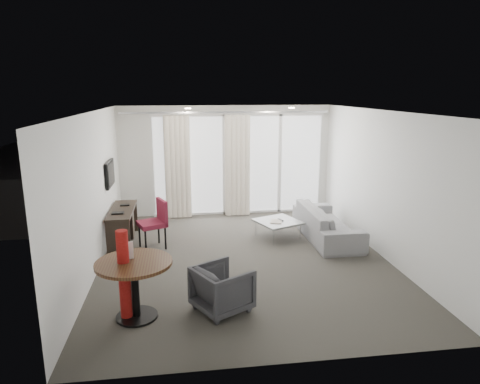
{
  "coord_description": "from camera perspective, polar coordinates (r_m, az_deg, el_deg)",
  "views": [
    {
      "loc": [
        -1.06,
        -7.04,
        2.93
      ],
      "look_at": [
        0.0,
        0.6,
        1.1
      ],
      "focal_mm": 32.0,
      "sensor_mm": 36.0,
      "label": 1
    }
  ],
  "objects": [
    {
      "name": "window_frame",
      "position": [
        10.25,
        -0.16,
        3.64
      ],
      "size": [
        4.1,
        0.06,
        2.44
      ],
      "primitive_type": null,
      "color": "white",
      "rests_on": "ground"
    },
    {
      "name": "sofa",
      "position": [
        8.88,
        11.49,
        -4.02
      ],
      "size": [
        0.85,
        2.18,
        0.64
      ],
      "primitive_type": "imported",
      "rotation": [
        0.0,
        0.0,
        1.57
      ],
      "color": "gray",
      "rests_on": "floor"
    },
    {
      "name": "balustrade",
      "position": [
        13.28,
        -1.89,
        2.82
      ],
      "size": [
        5.5,
        0.06,
        1.05
      ],
      "primitive_type": null,
      "color": "#B2B2B7",
      "rests_on": "terrace_slab"
    },
    {
      "name": "downlight_a",
      "position": [
        8.64,
        -6.96,
        11.01
      ],
      "size": [
        0.12,
        0.12,
        0.02
      ],
      "primitive_type": "cylinder",
      "color": "#FFE0B2",
      "rests_on": "ceiling"
    },
    {
      "name": "remote",
      "position": [
        8.76,
        5.42,
        -3.77
      ],
      "size": [
        0.11,
        0.19,
        0.02
      ],
      "primitive_type": null,
      "rotation": [
        0.0,
        0.0,
        0.32
      ],
      "color": "black",
      "rests_on": "coffee_table"
    },
    {
      "name": "tub_armchair",
      "position": [
        5.95,
        -2.38,
        -12.75
      ],
      "size": [
        0.93,
        0.93,
        0.63
      ],
      "primitive_type": "imported",
      "rotation": [
        0.0,
        0.0,
        2.09
      ],
      "color": "#313135",
      "rests_on": "floor"
    },
    {
      "name": "red_lamp",
      "position": [
        5.82,
        -15.18,
        -10.69
      ],
      "size": [
        0.27,
        0.27,
        1.22
      ],
      "primitive_type": "cylinder",
      "rotation": [
        0.0,
        0.0,
        0.11
      ],
      "color": "maroon",
      "rests_on": "floor"
    },
    {
      "name": "downlight_b",
      "position": [
        8.93,
        6.89,
        11.08
      ],
      "size": [
        0.12,
        0.12,
        0.02
      ],
      "primitive_type": "cylinder",
      "color": "#FFE0B2",
      "rests_on": "ceiling"
    },
    {
      "name": "terrace_slab",
      "position": [
        12.0,
        -1.14,
        -1.07
      ],
      "size": [
        5.6,
        3.0,
        0.12
      ],
      "primitive_type": "cube",
      "color": "#4D4D50",
      "rests_on": "ground"
    },
    {
      "name": "rattan_chair_b",
      "position": [
        12.72,
        5.84,
        1.86
      ],
      "size": [
        0.64,
        0.64,
        0.82
      ],
      "primitive_type": null,
      "rotation": [
        0.0,
        0.0,
        -0.17
      ],
      "color": "brown",
      "rests_on": "terrace_slab"
    },
    {
      "name": "tv",
      "position": [
        8.74,
        -16.96,
        2.36
      ],
      "size": [
        0.05,
        0.8,
        0.5
      ],
      "primitive_type": null,
      "color": "black",
      "rests_on": "wall_left"
    },
    {
      "name": "round_table",
      "position": [
        5.89,
        -13.78,
        -12.54
      ],
      "size": [
        1.28,
        1.28,
        0.79
      ],
      "primitive_type": null,
      "rotation": [
        0.0,
        0.0,
        0.37
      ],
      "color": "#422613",
      "rests_on": "floor"
    },
    {
      "name": "curtain_track",
      "position": [
        9.92,
        -1.79,
        10.58
      ],
      "size": [
        4.8,
        0.04,
        0.04
      ],
      "primitive_type": null,
      "color": "#B2B2B7",
      "rests_on": "ceiling"
    },
    {
      "name": "desk_chair",
      "position": [
        8.27,
        -11.68,
        -4.27
      ],
      "size": [
        0.65,
        0.63,
        0.93
      ],
      "primitive_type": null,
      "rotation": [
        0.0,
        0.0,
        0.38
      ],
      "color": "maroon",
      "rests_on": "floor"
    },
    {
      "name": "wall_front",
      "position": [
        4.48,
        6.4,
        -8.1
      ],
      "size": [
        5.0,
        0.0,
        2.6
      ],
      "primitive_type": "cube",
      "color": "silver",
      "rests_on": "ground"
    },
    {
      "name": "wall_left",
      "position": [
        7.37,
        -18.97,
        -0.18
      ],
      "size": [
        0.0,
        6.0,
        2.6
      ],
      "primitive_type": "cube",
      "color": "silver",
      "rests_on": "ground"
    },
    {
      "name": "coffee_table",
      "position": [
        8.79,
        5.05,
        -4.95
      ],
      "size": [
        1.03,
        1.03,
        0.36
      ],
      "primitive_type": null,
      "rotation": [
        0.0,
        0.0,
        0.39
      ],
      "color": "gray",
      "rests_on": "floor"
    },
    {
      "name": "curtain_right",
      "position": [
        10.09,
        -0.33,
        3.49
      ],
      "size": [
        0.6,
        0.2,
        2.38
      ],
      "primitive_type": null,
      "color": "silver",
      "rests_on": "ground"
    },
    {
      "name": "menu_card",
      "position": [
        5.86,
        -14.57,
        -9.27
      ],
      "size": [
        0.13,
        0.05,
        0.23
      ],
      "primitive_type": null,
      "rotation": [
        0.0,
        0.0,
        0.26
      ],
      "color": "white",
      "rests_on": "round_table"
    },
    {
      "name": "window_panel",
      "position": [
        10.26,
        -0.17,
        3.65
      ],
      "size": [
        4.0,
        0.02,
        2.38
      ],
      "primitive_type": null,
      "color": "white",
      "rests_on": "ground"
    },
    {
      "name": "wall_right",
      "position": [
        8.05,
        18.53,
        0.97
      ],
      "size": [
        0.0,
        6.0,
        2.6
      ],
      "primitive_type": "cube",
      "color": "silver",
      "rests_on": "ground"
    },
    {
      "name": "desk",
      "position": [
        8.75,
        -15.35,
        -4.37
      ],
      "size": [
        0.45,
        1.44,
        0.68
      ],
      "primitive_type": null,
      "color": "black",
      "rests_on": "floor"
    },
    {
      "name": "rattan_chair_a",
      "position": [
        11.8,
        -0.1,
        0.88
      ],
      "size": [
        0.56,
        0.56,
        0.76
      ],
      "primitive_type": null,
      "rotation": [
        0.0,
        0.0,
        0.09
      ],
      "color": "brown",
      "rests_on": "terrace_slab"
    },
    {
      "name": "floor",
      "position": [
        7.7,
        0.62,
        -9.03
      ],
      "size": [
        5.0,
        6.0,
        0.0
      ],
      "primitive_type": "cube",
      "color": "#3C3932",
      "rests_on": "ground"
    },
    {
      "name": "rattan_table",
      "position": [
        11.47,
        2.56,
        -0.14
      ],
      "size": [
        0.61,
        0.61,
        0.51
      ],
      "primitive_type": null,
      "rotation": [
        0.0,
        0.0,
        0.22
      ],
      "color": "brown",
      "rests_on": "terrace_slab"
    },
    {
      "name": "magazine",
      "position": [
        8.66,
        4.86,
        -3.97
      ],
      "size": [
        0.26,
        0.3,
        0.01
      ],
      "primitive_type": null,
      "rotation": [
        0.0,
        0.0,
        -0.31
      ],
      "color": "gray",
      "rests_on": "coffee_table"
    },
    {
      "name": "curtain_left",
      "position": [
        10.01,
        -8.31,
        3.26
      ],
      "size": [
        0.6,
        0.2,
        2.38
      ],
      "primitive_type": null,
      "color": "silver",
      "rests_on": "ground"
    },
    {
      "name": "ceiling",
      "position": [
        7.12,
        0.67,
        10.69
      ],
      "size": [
        5.0,
        6.0,
        0.0
      ],
      "primitive_type": "cube",
      "color": "white",
      "rests_on": "ground"
    }
  ]
}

